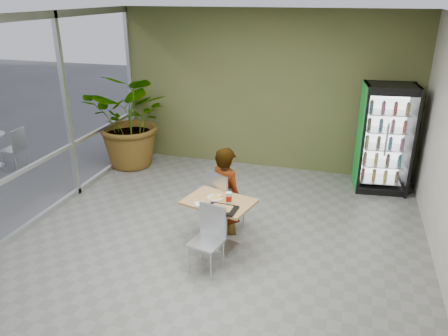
# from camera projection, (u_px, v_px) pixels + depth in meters

# --- Properties ---
(ground) EXTENTS (7.00, 7.00, 0.00)m
(ground) POSITION_uv_depth(u_px,v_px,m) (214.00, 252.00, 6.28)
(ground) COLOR gray
(ground) RESTS_ON ground
(room_envelope) EXTENTS (6.00, 7.00, 3.20)m
(room_envelope) POSITION_uv_depth(u_px,v_px,m) (212.00, 147.00, 5.68)
(room_envelope) COLOR silver
(room_envelope) RESTS_ON ground
(storefront_frame) EXTENTS (0.10, 7.00, 3.20)m
(storefront_frame) POSITION_uv_depth(u_px,v_px,m) (19.00, 128.00, 6.45)
(storefront_frame) COLOR silver
(storefront_frame) RESTS_ON ground
(dining_table) EXTENTS (1.07, 0.87, 0.75)m
(dining_table) POSITION_uv_depth(u_px,v_px,m) (219.00, 214.00, 6.20)
(dining_table) COLOR tan
(dining_table) RESTS_ON ground
(chair_far) EXTENTS (0.60, 0.60, 0.99)m
(chair_far) POSITION_uv_depth(u_px,v_px,m) (222.00, 196.00, 6.65)
(chair_far) COLOR silver
(chair_far) RESTS_ON ground
(chair_near) EXTENTS (0.47, 0.47, 0.89)m
(chair_near) POSITION_uv_depth(u_px,v_px,m) (209.00, 233.00, 5.76)
(chair_near) COLOR silver
(chair_near) RESTS_ON ground
(seated_woman) EXTENTS (0.72, 0.65, 1.65)m
(seated_woman) POSITION_uv_depth(u_px,v_px,m) (226.00, 198.00, 6.70)
(seated_woman) COLOR black
(seated_woman) RESTS_ON ground
(pizza_plate) EXTENTS (0.34, 0.28, 0.03)m
(pizza_plate) POSITION_uv_depth(u_px,v_px,m) (216.00, 197.00, 6.20)
(pizza_plate) COLOR silver
(pizza_plate) RESTS_ON dining_table
(soda_cup) EXTENTS (0.09, 0.09, 0.16)m
(soda_cup) POSITION_uv_depth(u_px,v_px,m) (229.00, 198.00, 6.04)
(soda_cup) COLOR silver
(soda_cup) RESTS_ON dining_table
(napkin_stack) EXTENTS (0.19, 0.19, 0.02)m
(napkin_stack) POSITION_uv_depth(u_px,v_px,m) (200.00, 204.00, 6.00)
(napkin_stack) COLOR silver
(napkin_stack) RESTS_ON dining_table
(cafeteria_tray) EXTENTS (0.43, 0.32, 0.02)m
(cafeteria_tray) POSITION_uv_depth(u_px,v_px,m) (222.00, 209.00, 5.86)
(cafeteria_tray) COLOR black
(cafeteria_tray) RESTS_ON dining_table
(beverage_fridge) EXTENTS (0.98, 0.79, 1.98)m
(beverage_fridge) POSITION_uv_depth(u_px,v_px,m) (385.00, 139.00, 7.93)
(beverage_fridge) COLOR black
(beverage_fridge) RESTS_ON ground
(potted_plant) EXTENTS (1.86, 1.62, 2.02)m
(potted_plant) POSITION_uv_depth(u_px,v_px,m) (133.00, 120.00, 9.03)
(potted_plant) COLOR #2D7133
(potted_plant) RESTS_ON ground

